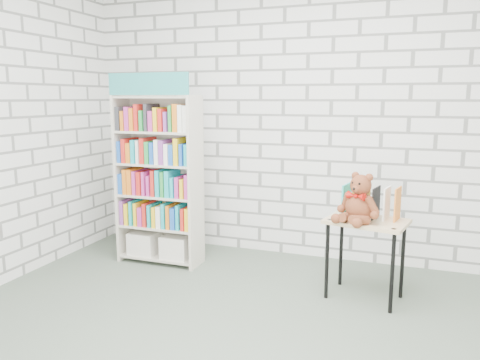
% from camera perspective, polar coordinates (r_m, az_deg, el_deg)
% --- Properties ---
extents(ground, '(4.50, 4.50, 0.00)m').
position_cam_1_polar(ground, '(3.08, -0.64, -20.64)').
color(ground, '#4D594B').
rests_on(ground, ground).
extents(room_shell, '(4.52, 4.02, 2.81)m').
position_cam_1_polar(room_shell, '(2.66, -0.72, 14.67)').
color(room_shell, silver).
rests_on(room_shell, ground).
extents(bookshelf, '(0.80, 0.31, 1.79)m').
position_cam_1_polar(bookshelf, '(4.48, -9.82, 0.18)').
color(bookshelf, beige).
rests_on(bookshelf, ground).
extents(display_table, '(0.67, 0.53, 0.64)m').
position_cam_1_polar(display_table, '(3.78, 15.14, -6.00)').
color(display_table, tan).
rests_on(display_table, ground).
extents(table_books, '(0.44, 0.27, 0.25)m').
position_cam_1_polar(table_books, '(3.82, 15.70, -2.57)').
color(table_books, '#2AB9B7').
rests_on(table_books, display_table).
extents(teddy_bear, '(0.36, 0.34, 0.38)m').
position_cam_1_polar(teddy_bear, '(3.64, 14.27, -2.66)').
color(teddy_bear, brown).
rests_on(teddy_bear, display_table).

